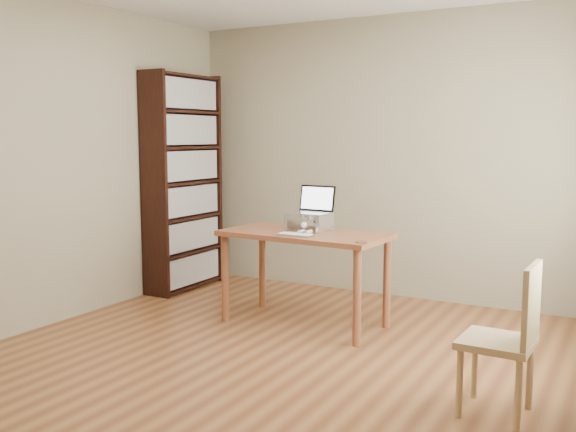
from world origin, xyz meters
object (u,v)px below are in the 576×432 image
(bookshelf, at_px, (184,182))
(keyboard, at_px, (295,235))
(chair, at_px, (510,335))
(laptop, at_px, (313,207))
(cat, at_px, (315,222))
(desk, at_px, (305,245))

(bookshelf, distance_m, keyboard, 1.85)
(keyboard, height_order, chair, chair)
(laptop, xyz_separation_m, keyboard, (0.03, -0.36, -0.18))
(bookshelf, xyz_separation_m, laptop, (1.62, -0.41, -0.11))
(keyboard, xyz_separation_m, chair, (1.71, -0.75, -0.31))
(bookshelf, distance_m, cat, 1.73)
(keyboard, xyz_separation_m, cat, (0.00, 0.33, 0.06))
(bookshelf, height_order, laptop, bookshelf)
(keyboard, relative_size, chair, 0.33)
(bookshelf, xyz_separation_m, chair, (3.36, -1.52, -0.60))
(desk, height_order, chair, chair)
(keyboard, bearing_deg, chair, -22.67)
(bookshelf, relative_size, laptop, 6.46)
(desk, height_order, keyboard, keyboard)
(bookshelf, xyz_separation_m, cat, (1.66, -0.43, -0.23))
(desk, bearing_deg, cat, 74.83)
(keyboard, height_order, cat, cat)
(laptop, relative_size, chair, 0.39)
(laptop, bearing_deg, bookshelf, 169.11)
(bookshelf, bearing_deg, desk, -18.52)
(chair, bearing_deg, cat, 149.73)
(cat, relative_size, chair, 0.58)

